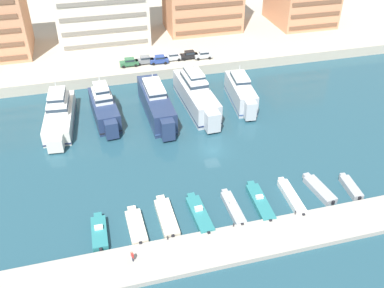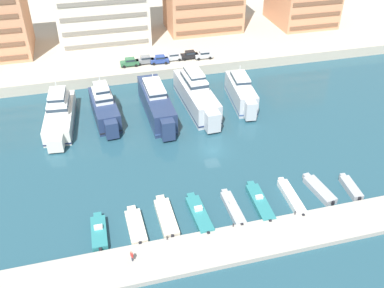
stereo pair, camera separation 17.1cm
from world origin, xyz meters
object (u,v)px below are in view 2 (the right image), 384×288
(motorboat_white_mid_right, at_px, (291,197))
(car_silver_center_left, at_px, (173,56))
(motorboat_teal_center_left, at_px, (199,214))
(yacht_ivory_far_left, at_px, (59,114))
(motorboat_cream_left, at_px, (136,226))
(car_green_far_left, at_px, (130,62))
(yacht_navy_left, at_px, (104,107))
(yacht_navy_mid_left, at_px, (157,103))
(car_blue_mid_left, at_px, (160,59))
(motorboat_teal_far_left, at_px, (99,232))
(car_grey_left, at_px, (145,60))
(motorboat_cream_mid_left, at_px, (166,217))
(car_black_center, at_px, (190,55))
(motorboat_grey_right, at_px, (319,189))
(car_silver_center_right, at_px, (204,54))
(motorboat_grey_far_right, at_px, (351,187))
(yacht_silver_center, at_px, (241,93))
(pedestrian_near_edge, at_px, (132,255))
(yacht_silver_center_left, at_px, (196,94))
(motorboat_grey_center, at_px, (233,208))
(motorboat_teal_center_right, at_px, (260,202))

(motorboat_white_mid_right, relative_size, car_silver_center_left, 2.05)
(car_silver_center_left, bearing_deg, motorboat_teal_center_left, -98.44)
(yacht_ivory_far_left, bearing_deg, motorboat_cream_left, -72.57)
(car_green_far_left, bearing_deg, car_silver_center_left, 3.01)
(yacht_ivory_far_left, distance_m, motorboat_teal_center_left, 35.45)
(motorboat_teal_center_left, bearing_deg, motorboat_white_mid_right, -0.25)
(yacht_navy_left, height_order, motorboat_white_mid_right, yacht_navy_left)
(yacht_navy_mid_left, height_order, motorboat_white_mid_right, yacht_navy_mid_left)
(car_green_far_left, bearing_deg, yacht_navy_left, -112.70)
(motorboat_cream_left, bearing_deg, car_blue_mid_left, 74.87)
(motorboat_teal_far_left, distance_m, car_grey_left, 49.94)
(motorboat_cream_mid_left, relative_size, car_black_center, 2.01)
(motorboat_cream_mid_left, relative_size, car_green_far_left, 2.01)
(car_green_far_left, bearing_deg, car_blue_mid_left, -2.66)
(motorboat_grey_right, height_order, car_silver_center_right, car_silver_center_right)
(motorboat_teal_center_left, xyz_separation_m, car_silver_center_right, (14.21, 47.21, 2.80))
(motorboat_teal_center_left, xyz_separation_m, car_grey_left, (0.63, 47.77, 2.80))
(motorboat_cream_left, bearing_deg, motorboat_teal_far_left, 179.46)
(car_grey_left, height_order, car_blue_mid_left, same)
(motorboat_white_mid_right, height_order, motorboat_grey_far_right, motorboat_grey_far_right)
(yacht_silver_center, bearing_deg, car_green_far_left, 137.17)
(motorboat_cream_mid_left, relative_size, pedestrian_near_edge, 5.09)
(yacht_navy_left, xyz_separation_m, car_silver_center_right, (24.38, 17.09, 0.93))
(motorboat_cream_mid_left, xyz_separation_m, car_black_center, (15.60, 47.36, 2.77))
(yacht_silver_center, xyz_separation_m, motorboat_white_mid_right, (-2.79, -29.23, -1.87))
(yacht_navy_left, bearing_deg, car_green_far_left, 67.30)
(yacht_silver_center_left, distance_m, motorboat_grey_right, 31.56)
(motorboat_grey_far_right, relative_size, car_silver_center_left, 1.44)
(pedestrian_near_edge, bearing_deg, motorboat_grey_right, 12.63)
(yacht_navy_mid_left, relative_size, motorboat_teal_center_left, 2.40)
(yacht_silver_center_left, height_order, car_grey_left, yacht_silver_center_left)
(yacht_silver_center_left, distance_m, car_grey_left, 19.16)
(yacht_navy_left, xyz_separation_m, car_green_far_left, (7.25, 17.34, 0.93))
(motorboat_grey_right, height_order, car_silver_center_left, car_silver_center_left)
(yacht_navy_left, height_order, yacht_silver_center_left, yacht_silver_center_left)
(motorboat_grey_center, bearing_deg, motorboat_teal_far_left, -179.97)
(car_silver_center_left, distance_m, pedestrian_near_edge, 56.69)
(car_black_center, bearing_deg, car_silver_center_right, -12.97)
(yacht_ivory_far_left, bearing_deg, motorboat_white_mid_right, -43.07)
(yacht_ivory_far_left, relative_size, yacht_silver_center, 1.23)
(motorboat_grey_right, bearing_deg, motorboat_teal_center_right, -178.04)
(yacht_navy_mid_left, bearing_deg, yacht_ivory_far_left, 176.23)
(motorboat_grey_center, bearing_deg, yacht_silver_center_left, 84.69)
(motorboat_teal_far_left, bearing_deg, car_black_center, 62.61)
(motorboat_grey_far_right, bearing_deg, motorboat_grey_center, 178.93)
(yacht_ivory_far_left, xyz_separation_m, yacht_silver_center, (35.22, -1.08, 0.22))
(motorboat_teal_center_right, bearing_deg, motorboat_cream_left, -179.41)
(motorboat_teal_far_left, distance_m, motorboat_cream_mid_left, 9.23)
(motorboat_teal_center_left, height_order, pedestrian_near_edge, pedestrian_near_edge)
(motorboat_grey_far_right, bearing_deg, pedestrian_near_edge, -170.45)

